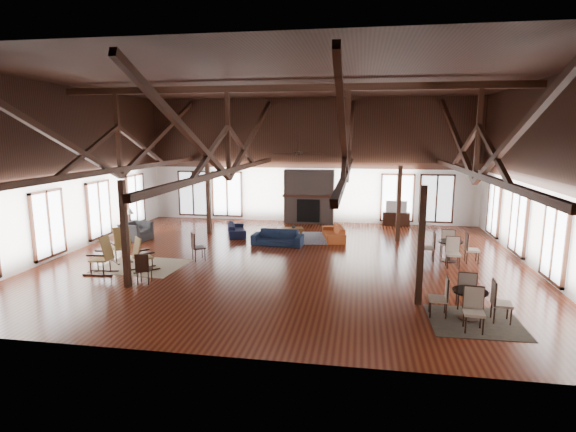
% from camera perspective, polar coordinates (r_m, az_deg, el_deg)
% --- Properties ---
extents(floor, '(16.00, 16.00, 0.00)m').
position_cam_1_polar(floor, '(15.63, -0.18, -5.56)').
color(floor, '#632914').
rests_on(floor, ground).
extents(ceiling, '(16.00, 14.00, 0.02)m').
position_cam_1_polar(ceiling, '(15.13, -0.19, 16.86)').
color(ceiling, black).
rests_on(ceiling, wall_back).
extents(wall_back, '(16.00, 0.02, 6.00)m').
position_cam_1_polar(wall_back, '(22.00, 2.83, 6.99)').
color(wall_back, white).
rests_on(wall_back, floor).
extents(wall_front, '(16.00, 0.02, 6.00)m').
position_cam_1_polar(wall_front, '(8.31, -8.14, 1.34)').
color(wall_front, white).
rests_on(wall_front, floor).
extents(wall_left, '(0.02, 14.00, 6.00)m').
position_cam_1_polar(wall_left, '(18.19, -26.00, 5.26)').
color(wall_left, white).
rests_on(wall_left, floor).
extents(wall_right, '(0.02, 14.00, 6.00)m').
position_cam_1_polar(wall_right, '(15.88, 29.72, 4.35)').
color(wall_right, white).
rests_on(wall_right, floor).
extents(roof_truss, '(15.60, 14.07, 3.14)m').
position_cam_1_polar(roof_truss, '(15.03, -0.19, 9.38)').
color(roof_truss, '#32180D').
rests_on(roof_truss, wall_back).
extents(post_grid, '(8.16, 7.16, 3.05)m').
position_cam_1_polar(post_grid, '(15.28, -0.18, -0.05)').
color(post_grid, '#32180D').
rests_on(post_grid, floor).
extents(fireplace, '(2.50, 0.69, 2.60)m').
position_cam_1_polar(fireplace, '(21.84, 2.69, 2.46)').
color(fireplace, brown).
rests_on(fireplace, floor).
extents(ceiling_fan, '(1.60, 1.60, 0.75)m').
position_cam_1_polar(ceiling_fan, '(13.98, 1.18, 8.09)').
color(ceiling_fan, black).
rests_on(ceiling_fan, roof_truss).
extents(sofa_navy_front, '(2.04, 0.92, 0.58)m').
position_cam_1_polar(sofa_navy_front, '(17.61, -1.34, -2.76)').
color(sofa_navy_front, '#121C32').
rests_on(sofa_navy_front, floor).
extents(sofa_navy_left, '(1.91, 1.24, 0.52)m').
position_cam_1_polar(sofa_navy_left, '(19.39, -6.53, -1.70)').
color(sofa_navy_left, black).
rests_on(sofa_navy_left, floor).
extents(sofa_orange, '(2.00, 1.10, 0.55)m').
position_cam_1_polar(sofa_orange, '(18.61, 5.83, -2.14)').
color(sofa_orange, '#BA5224').
rests_on(sofa_orange, floor).
extents(coffee_table, '(1.18, 0.83, 0.41)m').
position_cam_1_polar(coffee_table, '(18.80, 0.30, -1.72)').
color(coffee_table, brown).
rests_on(coffee_table, floor).
extents(vase, '(0.17, 0.17, 0.17)m').
position_cam_1_polar(vase, '(18.76, 0.73, -1.31)').
color(vase, '#B2B2B2').
rests_on(vase, coffee_table).
extents(armchair, '(1.27, 1.16, 0.72)m').
position_cam_1_polar(armchair, '(19.44, -18.72, -1.86)').
color(armchair, '#28292B').
rests_on(armchair, floor).
extents(side_table_lamp, '(0.48, 0.48, 1.22)m').
position_cam_1_polar(side_table_lamp, '(20.37, -19.37, -1.06)').
color(side_table_lamp, black).
rests_on(side_table_lamp, floor).
extents(rocking_chair_a, '(1.03, 1.02, 1.23)m').
position_cam_1_polar(rocking_chair_a, '(16.24, -20.39, -3.51)').
color(rocking_chair_a, olive).
rests_on(rocking_chair_a, floor).
extents(rocking_chair_b, '(0.91, 0.92, 1.10)m').
position_cam_1_polar(rocking_chair_b, '(15.00, -18.18, -4.74)').
color(rocking_chair_b, olive).
rests_on(rocking_chair_b, floor).
extents(rocking_chair_c, '(0.98, 0.58, 1.21)m').
position_cam_1_polar(rocking_chair_c, '(15.05, -22.41, -4.74)').
color(rocking_chair_c, olive).
rests_on(rocking_chair_c, floor).
extents(side_chair_a, '(0.58, 0.58, 0.98)m').
position_cam_1_polar(side_chair_a, '(15.71, -11.63, -3.56)').
color(side_chair_a, black).
rests_on(side_chair_a, floor).
extents(side_chair_b, '(0.45, 0.45, 0.92)m').
position_cam_1_polar(side_chair_b, '(13.66, -17.93, -6.10)').
color(side_chair_b, black).
rests_on(side_chair_b, floor).
extents(cafe_table_near, '(1.87, 1.87, 0.97)m').
position_cam_1_polar(cafe_table_near, '(11.49, 22.07, -9.77)').
color(cafe_table_near, black).
rests_on(cafe_table_near, floor).
extents(cafe_table_far, '(1.91, 1.91, 0.99)m').
position_cam_1_polar(cafe_table_far, '(16.25, 19.87, -3.76)').
color(cafe_table_far, black).
rests_on(cafe_table_far, floor).
extents(cup_near, '(0.14, 0.14, 0.09)m').
position_cam_1_polar(cup_near, '(11.42, 22.34, -8.54)').
color(cup_near, '#B2B2B2').
rests_on(cup_near, cafe_table_near).
extents(cup_far, '(0.15, 0.15, 0.09)m').
position_cam_1_polar(cup_far, '(16.26, 19.64, -2.79)').
color(cup_far, '#B2B2B2').
rests_on(cup_far, cafe_table_far).
extents(tv_console, '(1.25, 0.47, 0.63)m').
position_cam_1_polar(tv_console, '(22.00, 13.54, -0.34)').
color(tv_console, black).
rests_on(tv_console, floor).
extents(television, '(0.97, 0.13, 0.56)m').
position_cam_1_polar(television, '(21.90, 13.58, 1.19)').
color(television, '#B2B2B2').
rests_on(television, tv_console).
extents(rug_tan, '(2.80, 2.28, 0.01)m').
position_cam_1_polar(rug_tan, '(15.66, -18.00, -6.03)').
color(rug_tan, tan).
rests_on(rug_tan, floor).
extents(rug_navy, '(3.40, 2.73, 0.01)m').
position_cam_1_polar(rug_navy, '(18.84, 0.60, -2.78)').
color(rug_navy, '#1B1E4D').
rests_on(rug_navy, floor).
extents(rug_dark, '(2.09, 1.90, 0.01)m').
position_cam_1_polar(rug_dark, '(11.52, 22.64, -12.30)').
color(rug_dark, black).
rests_on(rug_dark, floor).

